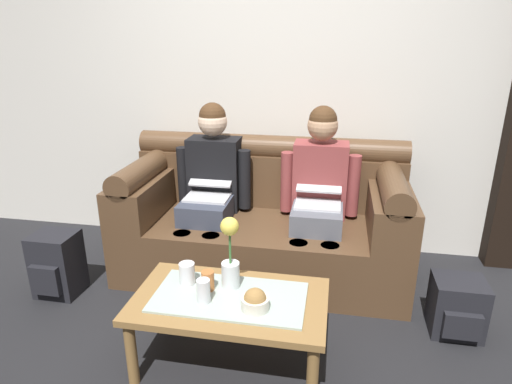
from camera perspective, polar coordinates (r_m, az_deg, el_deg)
ground_plane at (r=2.48m, az=-3.96°, el=-22.80°), size 14.00×14.00×0.00m
back_wall_patterned at (r=3.50m, az=2.62°, el=16.08°), size 6.00×0.12×2.90m
couch at (r=3.24m, az=1.00°, el=-3.88°), size 2.02×0.88×0.96m
person_left at (r=3.22m, az=-5.86°, el=1.27°), size 0.56×0.67×1.22m
person_right at (r=3.10m, az=8.17°, el=0.43°), size 0.56×0.67×1.22m
coffee_table at (r=2.35m, az=-3.43°, el=-14.50°), size 1.00×0.58×0.41m
flower_vase at (r=2.30m, az=-3.37°, el=-8.25°), size 0.10×0.10×0.40m
snack_bowl at (r=2.20m, az=-0.12°, el=-13.97°), size 0.14×0.14×0.11m
cup_near_left at (r=2.25m, az=-6.83°, el=-12.64°), size 0.07×0.07×0.13m
cup_near_right at (r=2.41m, az=-8.92°, el=-10.39°), size 0.08×0.08×0.12m
cup_far_center at (r=2.35m, az=-6.26°, el=-11.35°), size 0.07×0.07×0.10m
backpack_right at (r=2.91m, az=24.63°, el=-13.44°), size 0.29×0.29×0.34m
backpack_left at (r=3.28m, az=-24.42°, el=-8.59°), size 0.28×0.29×0.44m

